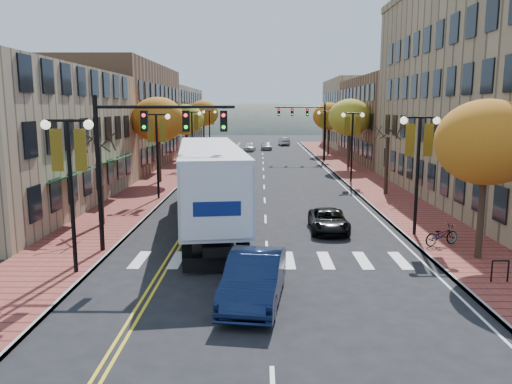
{
  "coord_description": "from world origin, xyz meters",
  "views": [
    {
      "loc": [
        -0.29,
        -18.61,
        6.48
      ],
      "look_at": [
        -0.53,
        6.58,
        2.2
      ],
      "focal_mm": 35.0,
      "sensor_mm": 36.0,
      "label": 1
    }
  ],
  "objects_px": {
    "navy_sedan": "(254,278)",
    "black_suv": "(328,220)",
    "semi_truck": "(209,178)",
    "bicycle": "(442,235)"
  },
  "relations": [
    {
      "from": "navy_sedan",
      "to": "black_suv",
      "type": "xyz_separation_m",
      "value": [
        3.81,
        9.76,
        -0.25
      ]
    },
    {
      "from": "semi_truck",
      "to": "bicycle",
      "type": "distance_m",
      "value": 12.35
    },
    {
      "from": "navy_sedan",
      "to": "black_suv",
      "type": "relative_size",
      "value": 1.21
    },
    {
      "from": "semi_truck",
      "to": "black_suv",
      "type": "bearing_deg",
      "value": -20.06
    },
    {
      "from": "semi_truck",
      "to": "navy_sedan",
      "type": "distance_m",
      "value": 11.6
    },
    {
      "from": "black_suv",
      "to": "navy_sedan",
      "type": "bearing_deg",
      "value": -110.13
    },
    {
      "from": "semi_truck",
      "to": "navy_sedan",
      "type": "bearing_deg",
      "value": -84.53
    },
    {
      "from": "navy_sedan",
      "to": "bicycle",
      "type": "relative_size",
      "value": 2.75
    },
    {
      "from": "bicycle",
      "to": "black_suv",
      "type": "bearing_deg",
      "value": 33.44
    },
    {
      "from": "semi_truck",
      "to": "navy_sedan",
      "type": "height_order",
      "value": "semi_truck"
    }
  ]
}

